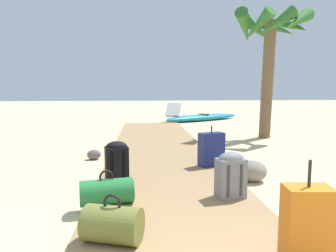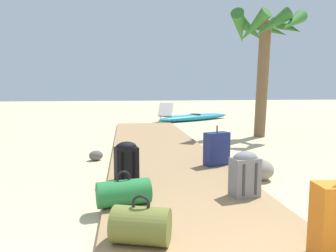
{
  "view_description": "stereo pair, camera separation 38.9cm",
  "coord_description": "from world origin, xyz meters",
  "px_view_note": "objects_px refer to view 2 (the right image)",
  "views": [
    {
      "loc": [
        -0.39,
        -1.07,
        1.42
      ],
      "look_at": [
        0.22,
        5.99,
        0.55
      ],
      "focal_mm": 33.08,
      "sensor_mm": 36.0,
      "label": 1
    },
    {
      "loc": [
        -0.77,
        -1.02,
        1.42
      ],
      "look_at": [
        0.22,
        5.99,
        0.55
      ],
      "focal_mm": 33.08,
      "sensor_mm": 36.0,
      "label": 2
    }
  ],
  "objects_px": {
    "kayak": "(195,117)",
    "lounge_chair": "(168,114)",
    "backpack_black": "(126,160)",
    "palm_tree_far_right": "(266,39)",
    "duffel_bag_olive": "(141,225)",
    "suitcase_navy": "(217,149)",
    "backpack_grey": "(245,173)",
    "duffel_bag_green": "(124,193)"
  },
  "relations": [
    {
      "from": "backpack_grey",
      "to": "lounge_chair",
      "type": "bearing_deg",
      "value": 87.51
    },
    {
      "from": "backpack_black",
      "to": "kayak",
      "type": "xyz_separation_m",
      "value": [
        3.08,
        8.85,
        -0.24
      ]
    },
    {
      "from": "backpack_black",
      "to": "duffel_bag_green",
      "type": "bearing_deg",
      "value": -92.49
    },
    {
      "from": "palm_tree_far_right",
      "to": "lounge_chair",
      "type": "distance_m",
      "value": 5.77
    },
    {
      "from": "suitcase_navy",
      "to": "lounge_chair",
      "type": "relative_size",
      "value": 0.43
    },
    {
      "from": "duffel_bag_green",
      "to": "lounge_chair",
      "type": "bearing_deg",
      "value": 78.91
    },
    {
      "from": "suitcase_navy",
      "to": "duffel_bag_olive",
      "type": "distance_m",
      "value": 2.96
    },
    {
      "from": "suitcase_navy",
      "to": "kayak",
      "type": "height_order",
      "value": "suitcase_navy"
    },
    {
      "from": "backpack_grey",
      "to": "duffel_bag_olive",
      "type": "xyz_separation_m",
      "value": [
        -1.34,
        -1.01,
        -0.13
      ]
    },
    {
      "from": "backpack_grey",
      "to": "duffel_bag_green",
      "type": "bearing_deg",
      "value": -176.12
    },
    {
      "from": "lounge_chair",
      "to": "kayak",
      "type": "height_order",
      "value": "lounge_chair"
    },
    {
      "from": "duffel_bag_olive",
      "to": "lounge_chair",
      "type": "bearing_deg",
      "value": 80.61
    },
    {
      "from": "duffel_bag_green",
      "to": "kayak",
      "type": "distance_m",
      "value": 10.31
    },
    {
      "from": "backpack_black",
      "to": "palm_tree_far_right",
      "type": "xyz_separation_m",
      "value": [
        3.97,
        3.99,
        2.39
      ]
    },
    {
      "from": "suitcase_navy",
      "to": "backpack_grey",
      "type": "xyz_separation_m",
      "value": [
        -0.12,
        -1.57,
        0.01
      ]
    },
    {
      "from": "suitcase_navy",
      "to": "duffel_bag_olive",
      "type": "height_order",
      "value": "suitcase_navy"
    },
    {
      "from": "suitcase_navy",
      "to": "backpack_black",
      "type": "xyz_separation_m",
      "value": [
        -1.57,
        -0.69,
        0.01
      ]
    },
    {
      "from": "palm_tree_far_right",
      "to": "backpack_grey",
      "type": "bearing_deg",
      "value": -117.4
    },
    {
      "from": "backpack_black",
      "to": "lounge_chair",
      "type": "relative_size",
      "value": 0.35
    },
    {
      "from": "backpack_black",
      "to": "palm_tree_far_right",
      "type": "bearing_deg",
      "value": 45.15
    },
    {
      "from": "lounge_chair",
      "to": "kayak",
      "type": "distance_m",
      "value": 1.23
    },
    {
      "from": "duffel_bag_green",
      "to": "palm_tree_far_right",
      "type": "xyz_separation_m",
      "value": [
        4.01,
        4.97,
        2.54
      ]
    },
    {
      "from": "kayak",
      "to": "lounge_chair",
      "type": "bearing_deg",
      "value": -176.54
    },
    {
      "from": "backpack_grey",
      "to": "kayak",
      "type": "relative_size",
      "value": 0.15
    },
    {
      "from": "backpack_grey",
      "to": "kayak",
      "type": "xyz_separation_m",
      "value": [
        1.64,
        9.72,
        -0.23
      ]
    },
    {
      "from": "backpack_grey",
      "to": "kayak",
      "type": "height_order",
      "value": "backpack_grey"
    },
    {
      "from": "backpack_black",
      "to": "suitcase_navy",
      "type": "bearing_deg",
      "value": 23.91
    },
    {
      "from": "duffel_bag_olive",
      "to": "palm_tree_far_right",
      "type": "height_order",
      "value": "palm_tree_far_right"
    },
    {
      "from": "backpack_black",
      "to": "kayak",
      "type": "distance_m",
      "value": 9.37
    },
    {
      "from": "duffel_bag_green",
      "to": "kayak",
      "type": "bearing_deg",
      "value": 72.35
    },
    {
      "from": "kayak",
      "to": "duffel_bag_olive",
      "type": "bearing_deg",
      "value": -105.51
    },
    {
      "from": "backpack_black",
      "to": "palm_tree_far_right",
      "type": "height_order",
      "value": "palm_tree_far_right"
    },
    {
      "from": "duffel_bag_olive",
      "to": "duffel_bag_green",
      "type": "bearing_deg",
      "value": 99.35
    },
    {
      "from": "palm_tree_far_right",
      "to": "kayak",
      "type": "bearing_deg",
      "value": 100.36
    },
    {
      "from": "duffel_bag_green",
      "to": "palm_tree_far_right",
      "type": "relative_size",
      "value": 0.18
    },
    {
      "from": "duffel_bag_olive",
      "to": "lounge_chair",
      "type": "xyz_separation_m",
      "value": [
        1.76,
        10.66,
        0.08
      ]
    },
    {
      "from": "suitcase_navy",
      "to": "duffel_bag_green",
      "type": "xyz_separation_m",
      "value": [
        -1.61,
        -1.67,
        -0.14
      ]
    },
    {
      "from": "backpack_black",
      "to": "backpack_grey",
      "type": "bearing_deg",
      "value": -31.16
    },
    {
      "from": "duffel_bag_olive",
      "to": "kayak",
      "type": "relative_size",
      "value": 0.15
    },
    {
      "from": "backpack_grey",
      "to": "lounge_chair",
      "type": "relative_size",
      "value": 0.35
    },
    {
      "from": "backpack_black",
      "to": "kayak",
      "type": "bearing_deg",
      "value": 70.79
    },
    {
      "from": "suitcase_navy",
      "to": "palm_tree_far_right",
      "type": "distance_m",
      "value": 4.74
    }
  ]
}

